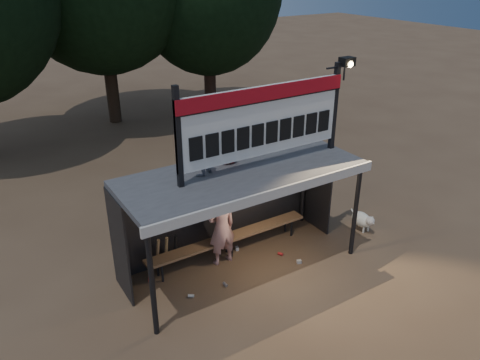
% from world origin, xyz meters
% --- Properties ---
extents(ground, '(80.00, 80.00, 0.00)m').
position_xyz_m(ground, '(0.00, 0.00, 0.00)').
color(ground, '#4E3927').
rests_on(ground, ground).
extents(player, '(0.66, 0.44, 1.77)m').
position_xyz_m(player, '(-0.28, 0.38, 0.89)').
color(player, silver).
rests_on(player, ground).
extents(child_a, '(0.57, 0.52, 0.96)m').
position_xyz_m(child_a, '(-0.78, 0.27, 2.80)').
color(child_a, slate).
rests_on(child_a, dugout_shelter).
extents(child_b, '(0.51, 0.38, 0.94)m').
position_xyz_m(child_b, '(-0.04, 0.50, 2.79)').
color(child_b, '#AF1B1A').
rests_on(child_b, dugout_shelter).
extents(dugout_shelter, '(5.10, 2.08, 2.32)m').
position_xyz_m(dugout_shelter, '(0.00, 0.24, 1.85)').
color(dugout_shelter, '#3E3E40').
rests_on(dugout_shelter, ground).
extents(scoreboard_assembly, '(4.10, 0.27, 1.99)m').
position_xyz_m(scoreboard_assembly, '(0.56, -0.01, 3.32)').
color(scoreboard_assembly, black).
rests_on(scoreboard_assembly, dugout_shelter).
extents(bench, '(4.00, 0.35, 0.48)m').
position_xyz_m(bench, '(0.00, 0.55, 0.43)').
color(bench, brown).
rests_on(bench, ground).
extents(dog, '(0.36, 0.81, 0.49)m').
position_xyz_m(dog, '(3.38, -0.27, 0.28)').
color(dog, '#EDE6CE').
rests_on(dog, ground).
extents(bats, '(0.48, 0.32, 0.84)m').
position_xyz_m(bats, '(-1.42, 0.82, 0.43)').
color(bats, '#9F754A').
rests_on(bats, ground).
extents(litter, '(3.17, 1.29, 0.08)m').
position_xyz_m(litter, '(-0.27, -0.03, 0.04)').
color(litter, red).
rests_on(litter, ground).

